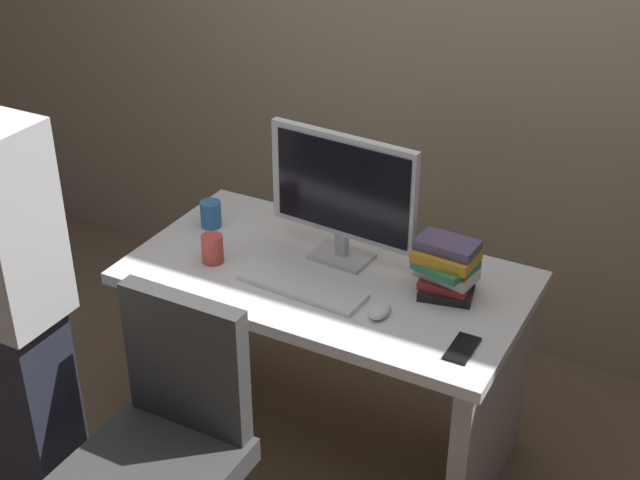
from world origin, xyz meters
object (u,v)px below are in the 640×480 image
keyboard (302,286)px  cup_by_monitor (211,214)px  cup_near_keyboard (212,249)px  mouse (380,311)px  cell_phone (462,348)px  office_chair (167,467)px  book_stack (446,267)px  desk (327,329)px  monitor (343,192)px

keyboard → cup_by_monitor: bearing=159.8°
cup_near_keyboard → mouse: bearing=-2.6°
cup_near_keyboard → cell_phone: bearing=-4.7°
keyboard → office_chair: bearing=-96.3°
cup_by_monitor → cell_phone: size_ratio=0.67×
cell_phone → cup_near_keyboard: bearing=175.4°
book_stack → cell_phone: (0.16, -0.27, -0.09)m
desk → monitor: 0.50m
desk → cup_near_keyboard: cup_near_keyboard is taller
cup_by_monitor → mouse: bearing=-16.8°
cell_phone → cup_by_monitor: bearing=165.3°
book_stack → cell_phone: book_stack is taller
cup_near_keyboard → book_stack: 0.79m
cup_near_keyboard → cell_phone: cup_near_keyboard is taller
mouse → desk: bearing=150.6°
monitor → keyboard: 0.34m
office_chair → cup_by_monitor: (-0.40, 0.84, 0.34)m
monitor → cup_near_keyboard: monitor is taller
desk → cell_phone: 0.63m
mouse → book_stack: size_ratio=0.48×
keyboard → cup_near_keyboard: size_ratio=4.38×
cup_by_monitor → office_chair: bearing=-64.8°
office_chair → keyboard: (0.11, 0.63, 0.30)m
desk → office_chair: (-0.13, -0.75, -0.06)m
monitor → book_stack: 0.42m
keyboard → book_stack: book_stack is taller
mouse → cell_phone: bearing=-9.2°
cup_near_keyboard → cup_by_monitor: (-0.15, 0.21, -0.00)m
mouse → monitor: bearing=135.6°
desk → office_chair: bearing=-99.7°
mouse → cell_phone: (0.29, -0.05, -0.01)m
desk → book_stack: bearing=10.7°
office_chair → cup_near_keyboard: office_chair is taller
cup_by_monitor → cup_near_keyboard: bearing=-54.5°
keyboard → cup_by_monitor: 0.55m
keyboard → cup_by_monitor: (-0.50, 0.22, 0.04)m
monitor → keyboard: (-0.03, -0.23, -0.25)m
office_chair → keyboard: bearing=80.4°
mouse → cell_phone: 0.29m
keyboard → mouse: bearing=-0.4°
mouse → book_stack: book_stack is taller
desk → cup_by_monitor: size_ratio=13.71×
keyboard → mouse: (0.28, -0.02, 0.01)m
cup_near_keyboard → cup_by_monitor: size_ratio=1.01×
office_chair → cell_phone: (0.68, 0.56, 0.30)m
monitor → book_stack: (0.38, -0.03, -0.16)m
mouse → cup_near_keyboard: 0.64m
keyboard → monitor: bearing=86.5°
office_chair → mouse: 0.78m
monitor → book_stack: bearing=-4.6°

